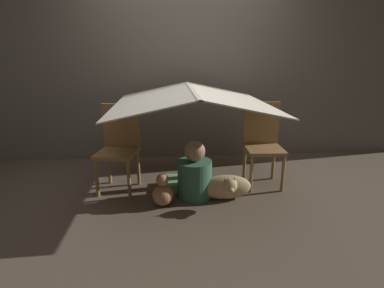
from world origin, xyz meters
name	(u,v)px	position (x,y,z in m)	size (l,w,h in m)	color
ground_plane	(193,193)	(0.00, 0.00, 0.00)	(8.80, 8.80, 0.00)	brown
wall_back	(185,66)	(0.00, 1.22, 1.25)	(7.00, 0.05, 2.50)	#6B6056
chair_left	(119,144)	(-0.77, 0.22, 0.49)	(0.46, 0.46, 0.90)	olive
chair_right	(263,141)	(0.79, 0.22, 0.49)	(0.41, 0.41, 0.90)	olive
sheet_canopy	(192,97)	(0.00, 0.14, 0.99)	(1.57, 1.56, 0.18)	silver
person_front	(195,175)	(0.01, -0.09, 0.24)	(0.34, 0.34, 0.60)	#38664C
dog	(226,187)	(0.31, -0.18, 0.14)	(0.52, 0.39, 0.32)	tan
floor_cushion	(184,183)	(-0.08, 0.15, 0.05)	(0.40, 0.32, 0.10)	#7FB27F
plush_toy	(163,192)	(-0.31, -0.23, 0.13)	(0.20, 0.20, 0.32)	tan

